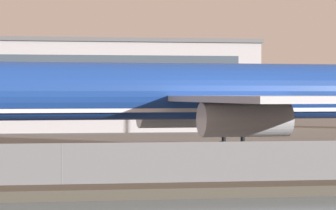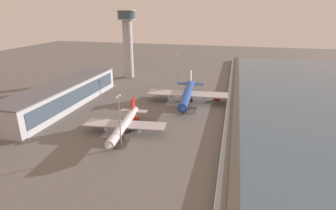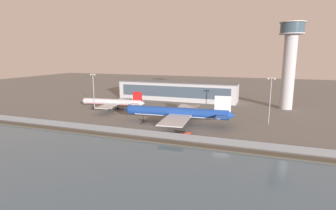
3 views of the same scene
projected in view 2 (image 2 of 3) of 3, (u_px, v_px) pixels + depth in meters
ground_plane at (191, 112)px, 122.51m from camera, size 500.00×500.00×0.00m
shoreline_seawall at (236, 115)px, 117.69m from camera, size 320.00×3.00×0.50m
perimeter_fence at (226, 112)px, 118.42m from camera, size 280.00×0.10×2.32m
cargo_jet_blue at (187, 94)px, 132.69m from camera, size 47.50×41.35×12.67m
passenger_jet_silver at (124, 125)px, 99.15m from camera, size 36.27×31.57×10.01m
baggage_tug at (217, 99)px, 137.36m from camera, size 3.11×3.55×1.80m
ops_van at (133, 117)px, 112.86m from camera, size 4.01×5.61×2.48m
control_tower at (128, 38)px, 177.25m from camera, size 12.82×12.82×47.22m
terminal_building at (64, 94)px, 128.30m from camera, size 76.01×16.44×11.74m
apron_light_mast_apron_west at (120, 118)px, 87.25m from camera, size 3.20×0.40×18.88m
apron_light_mast_apron_east at (178, 67)px, 165.84m from camera, size 3.20×0.40×19.46m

